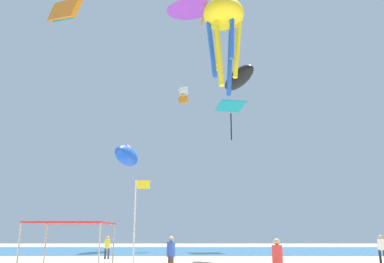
{
  "coord_description": "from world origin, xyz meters",
  "views": [
    {
      "loc": [
        -1.12,
        -18.42,
        1.78
      ],
      "look_at": [
        -1.04,
        12.53,
        9.87
      ],
      "focal_mm": 36.59,
      "sensor_mm": 36.0,
      "label": 1
    }
  ],
  "objects": [
    {
      "name": "canopy_tent",
      "position": [
        -6.5,
        -0.5,
        2.16
      ],
      "size": [
        3.33,
        3.03,
        2.27
      ],
      "color": "#B2B2B7",
      "rests_on": "ground"
    },
    {
      "name": "banner_flag",
      "position": [
        -3.37,
        -2.27,
        2.34
      ],
      "size": [
        0.61,
        0.06,
        3.91
      ],
      "color": "silver",
      "rests_on": "ground"
    },
    {
      "name": "kite_box_white",
      "position": [
        -2.2,
        27.28,
        18.35
      ],
      "size": [
        1.28,
        1.2,
        2.1
      ],
      "rotation": [
        0.0,
        0.0,
        1.87
      ],
      "color": "white"
    },
    {
      "name": "person_rightmost",
      "position": [
        10.75,
        7.08,
        1.0
      ],
      "size": [
        0.46,
        0.41,
        1.71
      ],
      "rotation": [
        0.0,
        0.0,
        3.23
      ],
      "color": "black",
      "rests_on": "ground"
    },
    {
      "name": "person_central",
      "position": [
        1.97,
        -3.57,
        0.95
      ],
      "size": [
        0.38,
        0.43,
        1.61
      ],
      "rotation": [
        0.0,
        0.0,
        1.5
      ],
      "color": "brown",
      "rests_on": "ground"
    },
    {
      "name": "kite_inflatable_blue",
      "position": [
        -8.24,
        23.56,
        10.01
      ],
      "size": [
        2.96,
        6.9,
        2.75
      ],
      "rotation": [
        0.0,
        0.0,
        1.49
      ],
      "color": "blue"
    },
    {
      "name": "kite_parafoil_orange",
      "position": [
        -13.63,
        15.54,
        22.88
      ],
      "size": [
        5.05,
        5.09,
        4.11
      ],
      "rotation": [
        0.0,
        0.0,
        5.44
      ],
      "color": "orange"
    },
    {
      "name": "kite_delta_purple",
      "position": [
        -1.37,
        9.2,
        19.34
      ],
      "size": [
        5.13,
        5.14,
        3.09
      ],
      "rotation": [
        0.0,
        0.0,
        2.45
      ],
      "color": "purple"
    },
    {
      "name": "kite_diamond_teal",
      "position": [
        3.45,
        25.47,
        16.12
      ],
      "size": [
        3.63,
        3.62,
        4.34
      ],
      "rotation": [
        0.0,
        0.0,
        0.23
      ],
      "color": "teal"
    },
    {
      "name": "ocean_strip",
      "position": [
        0.0,
        25.81,
        0.01
      ],
      "size": [
        110.0,
        21.41,
        0.03
      ],
      "primitive_type": "cube",
      "color": "#28608C",
      "rests_on": "ground"
    },
    {
      "name": "person_leftmost",
      "position": [
        -7.28,
        11.14,
        0.95
      ],
      "size": [
        0.41,
        0.38,
        1.61
      ],
      "rotation": [
        0.0,
        0.0,
        5.87
      ],
      "color": "#33384C",
      "rests_on": "ground"
    },
    {
      "name": "person_near_tent",
      "position": [
        -2.08,
        0.16,
        0.98
      ],
      "size": [
        0.4,
        0.41,
        1.66
      ],
      "rotation": [
        0.0,
        0.0,
        5.19
      ],
      "color": "brown",
      "rests_on": "ground"
    },
    {
      "name": "kite_inflatable_black",
      "position": [
        2.81,
        12.36,
        14.5
      ],
      "size": [
        2.88,
        5.06,
        1.73
      ],
      "rotation": [
        0.0,
        0.0,
        1.89
      ],
      "color": "black"
    },
    {
      "name": "kite_octopus_yellow",
      "position": [
        0.93,
        4.16,
        15.2
      ],
      "size": [
        3.61,
        3.61,
        6.25
      ],
      "rotation": [
        0.0,
        0.0,
        2.09
      ],
      "color": "yellow"
    }
  ]
}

